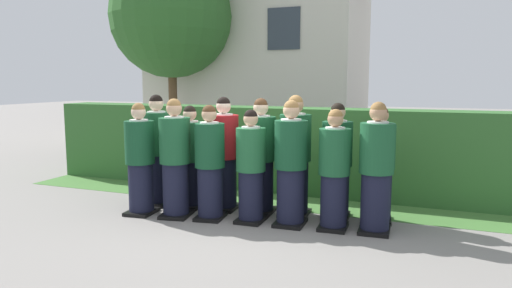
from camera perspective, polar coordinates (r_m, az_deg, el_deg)
name	(u,v)px	position (r m, az deg, el deg)	size (l,w,h in m)	color
ground_plane	(249,222)	(6.62, -0.83, -9.33)	(60.00, 60.00, 0.00)	gray
student_front_row_0	(140,162)	(7.03, -13.80, -2.07)	(0.42, 0.50, 1.62)	black
student_front_row_1	(175,161)	(6.78, -9.71, -2.03)	(0.47, 0.56, 1.69)	black
student_front_row_2	(210,165)	(6.61, -5.59, -2.56)	(0.43, 0.50, 1.61)	black
student_front_row_3	(251,169)	(6.45, -0.63, -3.05)	(0.40, 0.45, 1.55)	black
student_front_row_4	(291,166)	(6.31, 4.21, -2.69)	(0.44, 0.54, 1.68)	black
student_front_row_5	(334,173)	(6.22, 9.42, -3.43)	(0.41, 0.47, 1.57)	black
student_front_row_6	(376,171)	(6.18, 14.30, -3.16)	(0.44, 0.50, 1.67)	black
student_rear_row_0	(157,153)	(7.51, -11.79, -1.01)	(0.45, 0.54, 1.72)	black
student_rear_row_1	(191,159)	(7.26, -7.89, -1.84)	(0.41, 0.46, 1.56)	black
student_in_red_blazer	(224,156)	(7.09, -3.89, -1.48)	(0.44, 0.54, 1.70)	black
student_rear_row_3	(261,159)	(6.89, 0.57, -1.78)	(0.44, 0.50, 1.69)	black
student_rear_row_4	(295,159)	(6.77, 4.73, -1.76)	(0.45, 0.51, 1.73)	black
student_rear_row_5	(337,164)	(6.73, 9.71, -2.36)	(0.42, 0.53, 1.63)	black
student_rear_row_6	(379,167)	(6.69, 14.63, -2.68)	(0.42, 0.53, 1.60)	black
hedge	(292,150)	(8.27, 4.34, -0.69)	(9.43, 0.70, 1.47)	#33662D
school_building_main	(260,24)	(15.23, 0.55, 14.27)	(6.60, 4.05, 7.18)	beige
oak_tree_left	(171,17)	(13.65, -10.21, 14.86)	(3.36, 3.36, 5.35)	brown
lawn_strip	(277,201)	(7.67, 2.50, -6.91)	(9.43, 0.90, 0.01)	#477A38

